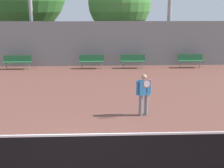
{
  "coord_description": "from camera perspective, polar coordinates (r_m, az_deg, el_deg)",
  "views": [
    {
      "loc": [
        0.63,
        -7.07,
        4.16
      ],
      "look_at": [
        1.14,
        5.27,
        0.93
      ],
      "focal_mm": 50.0,
      "sensor_mm": 36.0,
      "label": 1
    }
  ],
  "objects": [
    {
      "name": "bench_courtside_near",
      "position": [
        20.35,
        -3.74,
        4.4
      ],
      "size": [
        1.6,
        0.4,
        0.88
      ],
      "color": "#28663D",
      "rests_on": "ground_plane"
    },
    {
      "name": "bench_adjacent_court",
      "position": [
        21.21,
        14.09,
        4.41
      ],
      "size": [
        1.67,
        0.4,
        0.88
      ],
      "color": "#28663D",
      "rests_on": "ground_plane"
    },
    {
      "name": "tennis_player",
      "position": [
        11.72,
        5.85,
        -1.52
      ],
      "size": [
        0.59,
        0.47,
        1.6
      ],
      "rotation": [
        0.0,
        0.0,
        0.26
      ],
      "color": "slate",
      "rests_on": "ground_plane"
    },
    {
      "name": "tree_green_broad",
      "position": [
        24.16,
        1.42,
        14.61
      ],
      "size": [
        4.73,
        4.73,
        6.53
      ],
      "color": "brown",
      "rests_on": "ground_plane"
    },
    {
      "name": "back_fence",
      "position": [
        21.06,
        -4.1,
        7.33
      ],
      "size": [
        29.24,
        0.06,
        2.98
      ],
      "color": "gray",
      "rests_on": "ground_plane"
    },
    {
      "name": "tennis_net",
      "position": [
        7.97,
        -6.81,
        -12.5
      ],
      "size": [
        10.88,
        0.09,
        1.05
      ],
      "color": "#99999E",
      "rests_on": "ground_plane"
    },
    {
      "name": "bench_courtside_far",
      "position": [
        20.46,
        3.83,
        4.46
      ],
      "size": [
        1.61,
        0.4,
        0.88
      ],
      "color": "#28663D",
      "rests_on": "ground_plane"
    },
    {
      "name": "bench_by_gate",
      "position": [
        21.02,
        -16.9,
        4.13
      ],
      "size": [
        1.8,
        0.4,
        0.88
      ],
      "color": "#28663D",
      "rests_on": "ground_plane"
    }
  ]
}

